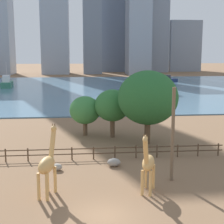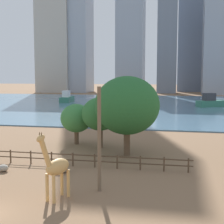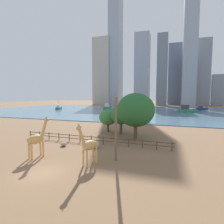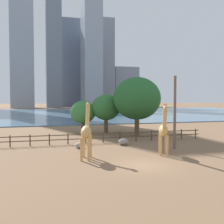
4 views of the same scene
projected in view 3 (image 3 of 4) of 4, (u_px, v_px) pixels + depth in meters
name	position (u px, v px, depth m)	size (l,w,h in m)	color
ground_plane	(146.00, 111.00, 93.46)	(400.00, 400.00, 0.00)	brown
harbor_water	(145.00, 111.00, 90.62)	(180.00, 86.00, 0.20)	slate
giraffe_tall	(37.00, 139.00, 22.41)	(1.56, 3.20, 5.22)	tan
giraffe_companion	(89.00, 145.00, 19.82)	(1.67, 3.07, 4.98)	tan
utility_pole	(116.00, 129.00, 21.13)	(0.28, 0.28, 7.78)	brown
boulder_near_fence	(96.00, 146.00, 26.56)	(1.23, 1.01, 0.76)	gray
boulder_by_pole	(64.00, 144.00, 27.58)	(0.94, 0.84, 0.63)	gray
enclosure_fence	(92.00, 139.00, 29.23)	(26.12, 0.14, 1.30)	#4C3826
tree_left_large	(121.00, 115.00, 36.32)	(4.38, 4.38, 5.99)	brown
tree_center_broad	(136.00, 110.00, 31.80)	(6.88, 6.88, 8.49)	brown
tree_right_tall	(108.00, 117.00, 38.70)	(3.92, 3.92, 5.02)	brown
boat_ferry	(187.00, 110.00, 82.08)	(8.68, 6.48, 3.63)	#337259
boat_sailboat	(107.00, 107.00, 102.04)	(3.68, 8.34, 7.29)	#337259
boat_tug	(202.00, 108.00, 97.89)	(5.79, 2.77, 2.45)	navy
boat_barge	(58.00, 108.00, 102.08)	(4.22, 6.48, 5.49)	#337259
skyline_tower_needle	(142.00, 70.00, 155.92)	(12.60, 12.42, 62.60)	#939EAD
skyline_block_central	(162.00, 70.00, 149.52)	(8.64, 8.57, 60.13)	slate
skyline_tower_glass	(103.00, 72.00, 164.40)	(16.11, 13.96, 61.11)	#ADA89E
skyline_block_left	(200.00, 73.00, 153.53)	(14.31, 15.29, 56.25)	gray
skyline_block_right	(190.00, 44.00, 135.06)	(10.09, 14.48, 95.81)	#939EAD
skyline_tower_short	(176.00, 75.00, 162.87)	(13.76, 11.33, 55.67)	slate
skyline_block_wide	(116.00, 50.00, 160.77)	(9.83, 14.99, 100.44)	#939EAD
skyline_tower_far	(221.00, 90.00, 153.65)	(16.59, 13.75, 26.47)	gray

